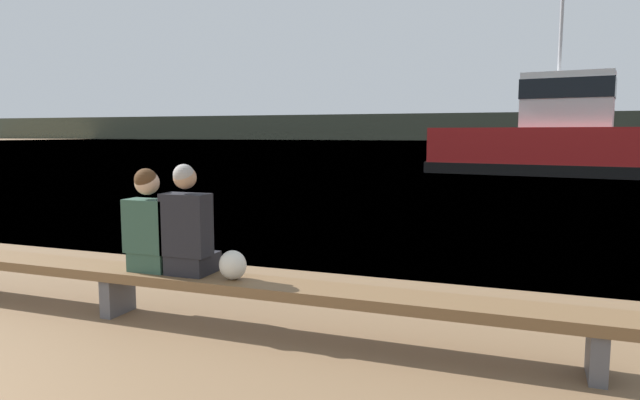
# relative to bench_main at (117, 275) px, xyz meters

# --- Properties ---
(water_surface) EXTENTS (240.00, 240.00, 0.00)m
(water_surface) POSITION_rel_bench_main_xyz_m (-0.30, 122.19, -0.38)
(water_surface) COLOR #5684A3
(water_surface) RESTS_ON ground
(far_shoreline) EXTENTS (600.00, 12.00, 6.45)m
(far_shoreline) POSITION_rel_bench_main_xyz_m (-0.30, 139.38, 2.85)
(far_shoreline) COLOR #424738
(far_shoreline) RESTS_ON ground
(bench_main) EXTENTS (8.87, 0.44, 0.45)m
(bench_main) POSITION_rel_bench_main_xyz_m (0.00, 0.00, 0.00)
(bench_main) COLOR brown
(bench_main) RESTS_ON ground
(person_left) EXTENTS (0.43, 0.40, 0.95)m
(person_left) POSITION_rel_bench_main_xyz_m (0.40, 0.00, 0.49)
(person_left) COLOR #2D4C3D
(person_left) RESTS_ON bench_main
(person_right) EXTENTS (0.43, 0.39, 0.99)m
(person_right) POSITION_rel_bench_main_xyz_m (0.80, 0.00, 0.50)
(person_right) COLOR black
(person_right) RESTS_ON bench_main
(shopping_bag) EXTENTS (0.25, 0.21, 0.26)m
(shopping_bag) POSITION_rel_bench_main_xyz_m (1.26, -0.02, 0.20)
(shopping_bag) COLOR beige
(shopping_bag) RESTS_ON bench_main
(tugboat_red) EXTENTS (10.30, 4.24, 7.18)m
(tugboat_red) POSITION_rel_bench_main_xyz_m (4.46, 21.17, 0.93)
(tugboat_red) COLOR #A81919
(tugboat_red) RESTS_ON water_surface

